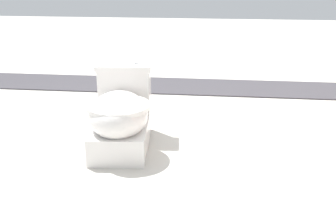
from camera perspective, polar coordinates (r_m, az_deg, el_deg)
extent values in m
plane|color=beige|center=(2.70, -2.47, -4.88)|extent=(14.00, 14.00, 0.00)
cube|color=#423F44|center=(3.88, 7.74, 2.56)|extent=(0.56, 8.00, 0.01)
cube|color=white|center=(2.57, -6.69, -4.30)|extent=(0.63, 0.39, 0.17)
ellipsoid|color=white|center=(2.41, -7.18, -1.40)|extent=(0.47, 0.39, 0.28)
cylinder|color=white|center=(2.39, -7.24, -0.14)|extent=(0.42, 0.42, 0.03)
cube|color=white|center=(2.68, -6.25, 2.10)|extent=(0.21, 0.35, 0.30)
cube|color=white|center=(2.64, -6.38, 5.60)|extent=(0.23, 0.38, 0.04)
cylinder|color=silver|center=(2.62, -4.66, 6.11)|extent=(0.02, 0.02, 0.01)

